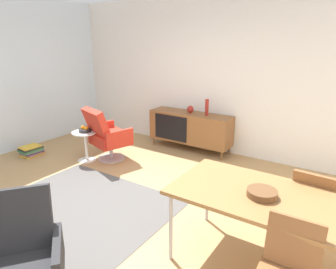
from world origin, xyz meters
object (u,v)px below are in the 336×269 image
object	(u,v)px
side_table_round	(86,143)
magazine_stack	(31,151)
dining_table	(264,198)
wooden_bowl_on_table	(262,193)
vase_cobalt	(207,107)
vase_sculptural_dark	(190,109)
dining_chair_back_right	(313,205)
fruit_bowl	(85,130)
lounge_chair_red	(107,134)
sideboard	(190,127)
armchair_black_shell	(12,260)

from	to	relation	value
side_table_round	magazine_stack	size ratio (longest dim) A/B	1.28
dining_table	magazine_stack	world-z (taller)	dining_table
wooden_bowl_on_table	side_table_round	bearing A→B (deg)	164.30
vase_cobalt	vase_sculptural_dark	size ratio (longest dim) A/B	2.10
vase_cobalt	wooden_bowl_on_table	bearing A→B (deg)	-54.39
dining_chair_back_right	fruit_bowl	bearing A→B (deg)	174.96
dining_table	lounge_chair_red	xyz separation A→B (m)	(-3.02, 1.10, -0.23)
vase_cobalt	side_table_round	size ratio (longest dim) A/B	0.57
sideboard	vase_sculptural_dark	distance (m)	0.35
fruit_bowl	dining_chair_back_right	bearing A→B (deg)	-5.04
dining_chair_back_right	lounge_chair_red	bearing A→B (deg)	170.85
lounge_chair_red	fruit_bowl	distance (m)	0.38
armchair_black_shell	magazine_stack	xyz separation A→B (m)	(-2.94, 1.99, -0.38)
sideboard	dining_table	world-z (taller)	dining_table
wooden_bowl_on_table	magazine_stack	world-z (taller)	wooden_bowl_on_table
dining_table	vase_cobalt	bearing A→B (deg)	126.26
vase_sculptural_dark	dining_table	distance (m)	3.14
dining_table	dining_chair_back_right	world-z (taller)	dining_chair_back_right
sideboard	dining_chair_back_right	distance (m)	3.01
vase_cobalt	dining_chair_back_right	world-z (taller)	vase_cobalt
vase_sculptural_dark	magazine_stack	distance (m)	3.03
fruit_bowl	magazine_stack	xyz separation A→B (m)	(-1.03, -0.41, -0.47)
lounge_chair_red	armchair_black_shell	xyz separation A→B (m)	(1.62, -2.62, 0.00)
wooden_bowl_on_table	lounge_chair_red	size ratio (longest dim) A/B	0.27
sideboard	wooden_bowl_on_table	bearing A→B (deg)	-49.42
armchair_black_shell	fruit_bowl	world-z (taller)	armchair_black_shell
lounge_chair_red	side_table_round	xyz separation A→B (m)	(-0.29, -0.22, -0.15)
lounge_chair_red	vase_cobalt	bearing A→B (deg)	44.31
sideboard	dining_table	size ratio (longest dim) A/B	1.00
fruit_bowl	magazine_stack	world-z (taller)	fruit_bowl
wooden_bowl_on_table	dining_chair_back_right	world-z (taller)	dining_chair_back_right
vase_sculptural_dark	magazine_stack	xyz separation A→B (m)	(-2.27, -1.88, -0.71)
wooden_bowl_on_table	armchair_black_shell	distance (m)	2.05
dining_chair_back_right	armchair_black_shell	bearing A→B (deg)	-130.05
vase_sculptural_dark	dining_chair_back_right	bearing A→B (deg)	-36.68
lounge_chair_red	fruit_bowl	size ratio (longest dim) A/B	4.73
vase_sculptural_dark	fruit_bowl	distance (m)	1.94
wooden_bowl_on_table	armchair_black_shell	bearing A→B (deg)	-133.47
armchair_black_shell	fruit_bowl	xyz separation A→B (m)	(-1.91, 2.40, 0.09)
vase_cobalt	armchair_black_shell	world-z (taller)	vase_cobalt
lounge_chair_red	dining_chair_back_right	bearing A→B (deg)	-9.15
fruit_bowl	vase_sculptural_dark	bearing A→B (deg)	49.91
sideboard	fruit_bowl	distance (m)	1.93
sideboard	dining_table	bearing A→B (deg)	-48.76
sideboard	magazine_stack	world-z (taller)	sideboard
sideboard	vase_cobalt	size ratio (longest dim) A/B	5.39
dining_chair_back_right	vase_sculptural_dark	bearing A→B (deg)	143.32
wooden_bowl_on_table	vase_sculptural_dark	bearing A→B (deg)	130.60
lounge_chair_red	side_table_round	size ratio (longest dim) A/B	1.82
vase_sculptural_dark	fruit_bowl	bearing A→B (deg)	-130.09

